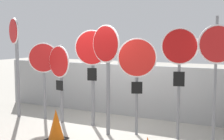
# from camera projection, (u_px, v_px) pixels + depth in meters

# --- Properties ---
(ground_plane) EXTENTS (40.00, 40.00, 0.00)m
(ground_plane) POSITION_uv_depth(u_px,v_px,m) (98.00, 129.00, 7.40)
(ground_plane) COLOR gray
(fence_back) EXTENTS (8.04, 0.12, 1.42)m
(fence_back) POSITION_uv_depth(u_px,v_px,m) (125.00, 90.00, 8.67)
(fence_back) COLOR gray
(fence_back) RESTS_ON ground
(stop_sign_0) EXTENTS (0.62, 0.35, 2.68)m
(stop_sign_0) POSITION_uv_depth(u_px,v_px,m) (16.00, 51.00, 8.37)
(stop_sign_0) COLOR slate
(stop_sign_0) RESTS_ON ground
(stop_sign_1) EXTENTS (0.70, 0.39, 2.03)m
(stop_sign_1) POSITION_uv_depth(u_px,v_px,m) (44.00, 65.00, 8.16)
(stop_sign_1) COLOR slate
(stop_sign_1) RESTS_ON ground
(stop_sign_2) EXTENTS (0.78, 0.27, 1.99)m
(stop_sign_2) POSITION_uv_depth(u_px,v_px,m) (60.00, 69.00, 7.82)
(stop_sign_2) COLOR slate
(stop_sign_2) RESTS_ON ground
(stop_sign_3) EXTENTS (0.83, 0.23, 2.35)m
(stop_sign_3) POSITION_uv_depth(u_px,v_px,m) (92.00, 60.00, 7.47)
(stop_sign_3) COLOR slate
(stop_sign_3) RESTS_ON ground
(stop_sign_4) EXTENTS (0.79, 0.30, 2.44)m
(stop_sign_4) POSITION_uv_depth(u_px,v_px,m) (107.00, 58.00, 6.77)
(stop_sign_4) COLOR slate
(stop_sign_4) RESTS_ON ground
(stop_sign_5) EXTENTS (0.79, 0.38, 2.16)m
(stop_sign_5) POSITION_uv_depth(u_px,v_px,m) (137.00, 65.00, 6.78)
(stop_sign_5) COLOR slate
(stop_sign_5) RESTS_ON ground
(stop_sign_6) EXTENTS (0.75, 0.22, 2.37)m
(stop_sign_6) POSITION_uv_depth(u_px,v_px,m) (179.00, 58.00, 6.45)
(stop_sign_6) COLOR slate
(stop_sign_6) RESTS_ON ground
(stop_sign_7) EXTENTS (0.70, 0.39, 2.59)m
(stop_sign_7) POSITION_uv_depth(u_px,v_px,m) (217.00, 53.00, 6.19)
(stop_sign_7) COLOR slate
(stop_sign_7) RESTS_ON ground
(traffic_cone_0) EXTENTS (0.40, 0.40, 0.66)m
(traffic_cone_0) POSITION_uv_depth(u_px,v_px,m) (56.00, 125.00, 6.60)
(traffic_cone_0) COLOR black
(traffic_cone_0) RESTS_ON ground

